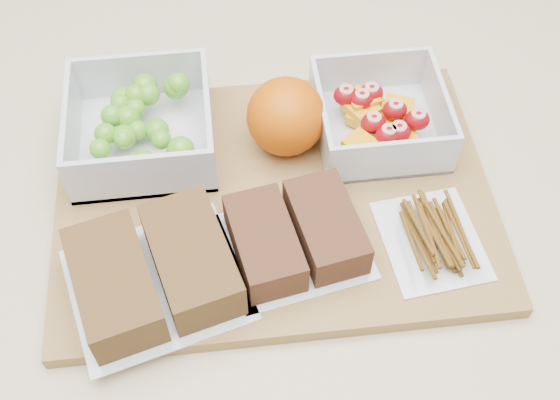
{
  "coord_description": "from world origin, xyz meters",
  "views": [
    {
      "loc": [
        -0.03,
        -0.38,
        1.46
      ],
      "look_at": [
        0.01,
        0.01,
        0.93
      ],
      "focal_mm": 45.0,
      "sensor_mm": 36.0,
      "label": 1
    }
  ],
  "objects_px": {
    "cutting_board": "(274,198)",
    "fruit_container": "(379,118)",
    "grape_container": "(144,125)",
    "orange": "(286,117)",
    "sandwich_bag_left": "(154,273)",
    "sandwich_bag_center": "(295,235)",
    "pretzel_bag": "(433,234)"
  },
  "relations": [
    {
      "from": "grape_container",
      "to": "pretzel_bag",
      "type": "bearing_deg",
      "value": -30.41
    },
    {
      "from": "orange",
      "to": "pretzel_bag",
      "type": "xyz_separation_m",
      "value": [
        0.12,
        -0.13,
        -0.03
      ]
    },
    {
      "from": "sandwich_bag_center",
      "to": "grape_container",
      "type": "bearing_deg",
      "value": 133.03
    },
    {
      "from": "orange",
      "to": "sandwich_bag_center",
      "type": "distance_m",
      "value": 0.13
    },
    {
      "from": "fruit_container",
      "to": "sandwich_bag_left",
      "type": "height_order",
      "value": "fruit_container"
    },
    {
      "from": "grape_container",
      "to": "fruit_container",
      "type": "distance_m",
      "value": 0.24
    },
    {
      "from": "sandwich_bag_left",
      "to": "sandwich_bag_center",
      "type": "height_order",
      "value": "sandwich_bag_left"
    },
    {
      "from": "sandwich_bag_center",
      "to": "pretzel_bag",
      "type": "bearing_deg",
      "value": -4.09
    },
    {
      "from": "fruit_container",
      "to": "orange",
      "type": "distance_m",
      "value": 0.1
    },
    {
      "from": "cutting_board",
      "to": "fruit_container",
      "type": "bearing_deg",
      "value": 30.09
    },
    {
      "from": "sandwich_bag_left",
      "to": "orange",
      "type": "bearing_deg",
      "value": 48.56
    },
    {
      "from": "cutting_board",
      "to": "sandwich_bag_left",
      "type": "relative_size",
      "value": 2.37
    },
    {
      "from": "cutting_board",
      "to": "sandwich_bag_center",
      "type": "distance_m",
      "value": 0.07
    },
    {
      "from": "grape_container",
      "to": "orange",
      "type": "bearing_deg",
      "value": -7.09
    },
    {
      "from": "sandwich_bag_center",
      "to": "fruit_container",
      "type": "bearing_deg",
      "value": 51.44
    },
    {
      "from": "sandwich_bag_left",
      "to": "cutting_board",
      "type": "bearing_deg",
      "value": 37.72
    },
    {
      "from": "cutting_board",
      "to": "fruit_container",
      "type": "xyz_separation_m",
      "value": [
        0.11,
        0.07,
        0.03
      ]
    },
    {
      "from": "fruit_container",
      "to": "orange",
      "type": "height_order",
      "value": "orange"
    },
    {
      "from": "cutting_board",
      "to": "sandwich_bag_center",
      "type": "bearing_deg",
      "value": -78.82
    },
    {
      "from": "fruit_container",
      "to": "sandwich_bag_left",
      "type": "relative_size",
      "value": 0.72
    },
    {
      "from": "cutting_board",
      "to": "grape_container",
      "type": "distance_m",
      "value": 0.15
    },
    {
      "from": "sandwich_bag_left",
      "to": "sandwich_bag_center",
      "type": "distance_m",
      "value": 0.13
    },
    {
      "from": "grape_container",
      "to": "fruit_container",
      "type": "bearing_deg",
      "value": -3.49
    },
    {
      "from": "sandwich_bag_left",
      "to": "pretzel_bag",
      "type": "bearing_deg",
      "value": 3.74
    },
    {
      "from": "cutting_board",
      "to": "sandwich_bag_center",
      "type": "xyz_separation_m",
      "value": [
        0.01,
        -0.06,
        0.03
      ]
    },
    {
      "from": "fruit_container",
      "to": "sandwich_bag_center",
      "type": "distance_m",
      "value": 0.16
    },
    {
      "from": "orange",
      "to": "sandwich_bag_left",
      "type": "distance_m",
      "value": 0.2
    },
    {
      "from": "sandwich_bag_left",
      "to": "grape_container",
      "type": "bearing_deg",
      "value": 92.45
    },
    {
      "from": "orange",
      "to": "sandwich_bag_left",
      "type": "bearing_deg",
      "value": -131.44
    },
    {
      "from": "grape_container",
      "to": "pretzel_bag",
      "type": "xyz_separation_m",
      "value": [
        0.26,
        -0.15,
        -0.01
      ]
    },
    {
      "from": "pretzel_bag",
      "to": "grape_container",
      "type": "bearing_deg",
      "value": 149.59
    },
    {
      "from": "fruit_container",
      "to": "sandwich_bag_left",
      "type": "xyz_separation_m",
      "value": [
        -0.23,
        -0.15,
        0.0
      ]
    }
  ]
}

